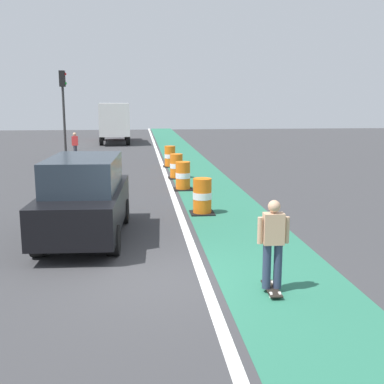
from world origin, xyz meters
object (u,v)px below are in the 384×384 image
skateboarder_on_lane (273,243)px  pedestrian_crossing (75,145)px  traffic_barrel_back (176,166)px  traffic_barrel_mid (183,176)px  traffic_barrel_front (202,197)px  delivery_truck_down_block (114,120)px  traffic_light_corner (63,99)px  parked_suv_nearest (85,197)px  traffic_barrel_far (170,157)px

skateboarder_on_lane → pedestrian_crossing: (-6.04, 20.39, -0.05)m
skateboarder_on_lane → traffic_barrel_back: bearing=93.1°
skateboarder_on_lane → traffic_barrel_mid: bearing=93.7°
traffic_barrel_front → traffic_barrel_back: 6.92m
traffic_barrel_front → delivery_truck_down_block: 26.39m
delivery_truck_down_block → traffic_light_corner: size_ratio=1.51×
traffic_barrel_back → parked_suv_nearest: bearing=-107.9°
traffic_barrel_back → traffic_barrel_mid: bearing=-89.2°
delivery_truck_down_block → pedestrian_crossing: delivery_truck_down_block is taller
pedestrian_crossing → traffic_barrel_back: bearing=-53.8°
traffic_barrel_front → delivery_truck_down_block: delivery_truck_down_block is taller
skateboarder_on_lane → traffic_barrel_front: skateboarder_on_lane is taller
parked_suv_nearest → traffic_light_corner: traffic_light_corner is taller
traffic_barrel_back → traffic_barrel_far: same height
delivery_truck_down_block → skateboarder_on_lane: bearing=-82.3°
traffic_barrel_mid → traffic_light_corner: bearing=119.7°
traffic_barrel_mid → delivery_truck_down_block: size_ratio=0.14×
delivery_truck_down_block → traffic_barrel_far: bearing=-76.7°
parked_suv_nearest → pedestrian_crossing: size_ratio=2.91×
parked_suv_nearest → traffic_barrel_back: size_ratio=4.30×
traffic_barrel_mid → pedestrian_crossing: (-5.37, 10.10, 0.33)m
parked_suv_nearest → pedestrian_crossing: parked_suv_nearest is taller
traffic_barrel_far → delivery_truck_down_block: bearing=103.3°
traffic_barrel_far → traffic_barrel_mid: bearing=-89.3°
traffic_barrel_far → delivery_truck_down_block: 15.77m
skateboarder_on_lane → pedestrian_crossing: bearing=106.5°
traffic_barrel_back → delivery_truck_down_block: 19.54m
parked_suv_nearest → traffic_barrel_far: parked_suv_nearest is taller
traffic_barrel_mid → delivery_truck_down_block: 22.32m
traffic_barrel_back → delivery_truck_down_block: size_ratio=0.14×
traffic_barrel_far → traffic_light_corner: bearing=147.4°
traffic_barrel_far → delivery_truck_down_block: (-3.62, 15.30, 1.31)m
traffic_barrel_back → traffic_barrel_far: (-0.04, 3.85, 0.00)m
traffic_barrel_back → traffic_barrel_far: bearing=90.6°
skateboarder_on_lane → pedestrian_crossing: 21.27m
traffic_barrel_front → traffic_light_corner: (-6.18, 14.53, 2.97)m
skateboarder_on_lane → delivery_truck_down_block: delivery_truck_down_block is taller
skateboarder_on_lane → traffic_barrel_far: 16.98m
traffic_barrel_front → traffic_light_corner: 16.07m
traffic_light_corner → pedestrian_crossing: traffic_light_corner is taller
skateboarder_on_lane → traffic_barrel_back: 13.14m
delivery_truck_down_block → traffic_light_corner: (-2.26, -11.53, 1.65)m
traffic_barrel_front → traffic_barrel_back: size_ratio=1.00×
parked_suv_nearest → traffic_barrel_mid: parked_suv_nearest is taller
traffic_light_corner → traffic_barrel_front: bearing=-67.0°
parked_suv_nearest → traffic_barrel_front: size_ratio=4.30×
delivery_truck_down_block → pedestrian_crossing: bearing=-98.0°
skateboarder_on_lane → traffic_barrel_mid: (-0.67, 10.29, -0.38)m
delivery_truck_down_block → traffic_barrel_mid: bearing=-80.5°
traffic_barrel_far → pedestrian_crossing: 6.31m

